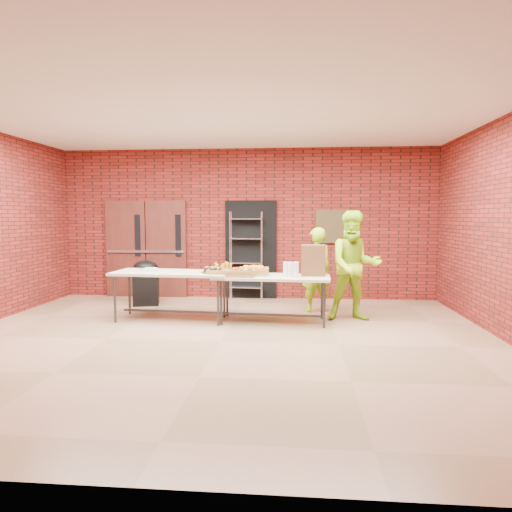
# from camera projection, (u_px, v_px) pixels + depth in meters

# --- Properties ---
(room) EXTENTS (8.08, 7.08, 3.28)m
(room) POSITION_uv_depth(u_px,v_px,m) (220.00, 228.00, 6.30)
(room) COLOR olive
(room) RESTS_ON ground
(double_doors) EXTENTS (1.78, 0.12, 2.10)m
(double_doors) POSITION_uv_depth(u_px,v_px,m) (146.00, 249.00, 9.95)
(double_doors) COLOR #4E1D16
(double_doors) RESTS_ON room
(dark_doorway) EXTENTS (1.10, 0.06, 2.10)m
(dark_doorway) POSITION_uv_depth(u_px,v_px,m) (251.00, 250.00, 9.78)
(dark_doorway) COLOR black
(dark_doorway) RESTS_ON room
(bronze_plaque) EXTENTS (0.85, 0.04, 0.70)m
(bronze_plaque) POSITION_uv_depth(u_px,v_px,m) (336.00, 226.00, 9.57)
(bronze_plaque) COLOR #42341A
(bronze_plaque) RESTS_ON room
(wire_rack) EXTENTS (0.70, 0.29, 1.86)m
(wire_rack) POSITION_uv_depth(u_px,v_px,m) (246.00, 256.00, 9.66)
(wire_rack) COLOR #BABAC1
(wire_rack) RESTS_ON room
(table_left) EXTENTS (2.06, 0.98, 0.82)m
(table_left) POSITION_uv_depth(u_px,v_px,m) (173.00, 276.00, 7.77)
(table_left) COLOR #B5A98A
(table_left) RESTS_ON room
(table_right) EXTENTS (1.95, 0.90, 0.78)m
(table_right) POSITION_uv_depth(u_px,v_px,m) (272.00, 280.00, 7.53)
(table_right) COLOR #B5A98A
(table_right) RESTS_ON room
(basket_bananas) EXTENTS (0.46, 0.36, 0.14)m
(basket_bananas) POSITION_uv_depth(u_px,v_px,m) (222.00, 272.00, 7.51)
(basket_bananas) COLOR #A97A44
(basket_bananas) RESTS_ON table_right
(basket_oranges) EXTENTS (0.49, 0.38, 0.15)m
(basket_oranges) POSITION_uv_depth(u_px,v_px,m) (253.00, 271.00, 7.62)
(basket_oranges) COLOR #A97A44
(basket_oranges) RESTS_ON table_right
(basket_apples) EXTENTS (0.47, 0.37, 0.15)m
(basket_apples) POSITION_uv_depth(u_px,v_px,m) (240.00, 273.00, 7.43)
(basket_apples) COLOR #A97A44
(basket_apples) RESTS_ON table_right
(muffin_tray) EXTENTS (0.42, 0.42, 0.10)m
(muffin_tray) POSITION_uv_depth(u_px,v_px,m) (214.00, 270.00, 7.61)
(muffin_tray) COLOR #124619
(muffin_tray) RESTS_ON table_left
(napkin_box) EXTENTS (0.19, 0.13, 0.06)m
(napkin_box) POSITION_uv_depth(u_px,v_px,m) (151.00, 270.00, 7.76)
(napkin_box) COLOR silver
(napkin_box) RESTS_ON table_left
(coffee_dispenser) EXTENTS (0.39, 0.35, 0.51)m
(coffee_dispenser) POSITION_uv_depth(u_px,v_px,m) (313.00, 260.00, 7.56)
(coffee_dispenser) COLOR brown
(coffee_dispenser) RESTS_ON table_right
(cup_stack_front) EXTENTS (0.08, 0.08, 0.24)m
(cup_stack_front) POSITION_uv_depth(u_px,v_px,m) (290.00, 270.00, 7.37)
(cup_stack_front) COLOR silver
(cup_stack_front) RESTS_ON table_right
(cup_stack_mid) EXTENTS (0.09, 0.09, 0.26)m
(cup_stack_mid) POSITION_uv_depth(u_px,v_px,m) (296.00, 270.00, 7.27)
(cup_stack_mid) COLOR silver
(cup_stack_mid) RESTS_ON table_right
(cup_stack_back) EXTENTS (0.08, 0.08, 0.23)m
(cup_stack_back) POSITION_uv_depth(u_px,v_px,m) (285.00, 269.00, 7.53)
(cup_stack_back) COLOR silver
(cup_stack_back) RESTS_ON table_right
(covered_grill) EXTENTS (0.57, 0.52, 0.89)m
(covered_grill) POSITION_uv_depth(u_px,v_px,m) (146.00, 283.00, 9.06)
(covered_grill) COLOR black
(covered_grill) RESTS_ON room
(volunteer_woman) EXTENTS (0.65, 0.51, 1.56)m
(volunteer_woman) POSITION_uv_depth(u_px,v_px,m) (316.00, 270.00, 8.38)
(volunteer_woman) COLOR #95CC16
(volunteer_woman) RESTS_ON room
(volunteer_man) EXTENTS (0.96, 0.77, 1.86)m
(volunteer_man) POSITION_uv_depth(u_px,v_px,m) (355.00, 266.00, 7.69)
(volunteer_man) COLOR #95CC16
(volunteer_man) RESTS_ON room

